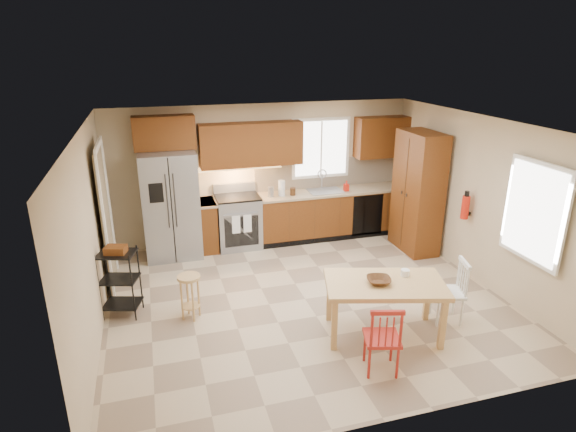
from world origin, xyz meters
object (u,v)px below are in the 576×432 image
at_px(dining_table, 383,309).
at_px(utility_cart, 120,283).
at_px(fire_extinguisher, 465,207).
at_px(bar_stool, 190,297).
at_px(chair_white, 448,291).
at_px(soap_bottle, 346,186).
at_px(refrigerator, 171,205).
at_px(range_stove, 238,222).
at_px(table_bowl, 379,284).
at_px(pantry, 418,192).
at_px(table_jar, 405,274).
at_px(chair_red, 382,337).

relative_size(dining_table, utility_cart, 1.53).
height_order(fire_extinguisher, bar_stool, fire_extinguisher).
relative_size(chair_white, utility_cart, 0.90).
height_order(fire_extinguisher, utility_cart, fire_extinguisher).
bearing_deg(soap_bottle, refrigerator, 179.55).
bearing_deg(utility_cart, fire_extinguisher, 14.93).
bearing_deg(fire_extinguisher, soap_bottle, 120.53).
height_order(range_stove, soap_bottle, soap_bottle).
xyz_separation_m(fire_extinguisher, table_bowl, (-2.06, -1.25, -0.38)).
distance_m(soap_bottle, bar_stool, 3.83).
height_order(range_stove, pantry, pantry).
relative_size(range_stove, utility_cart, 0.97).
relative_size(table_bowl, bar_stool, 0.47).
relative_size(refrigerator, fire_extinguisher, 5.06).
bearing_deg(table_jar, range_stove, 115.63).
bearing_deg(fire_extinguisher, chair_red, -140.69).
distance_m(dining_table, bar_stool, 2.52).
relative_size(refrigerator, soap_bottle, 9.53).
bearing_deg(range_stove, bar_stool, -115.69).
xyz_separation_m(table_bowl, utility_cart, (-3.07, 1.41, -0.24)).
height_order(range_stove, bar_stool, range_stove).
bearing_deg(chair_red, utility_cart, 159.62).
xyz_separation_m(refrigerator, table_bowl, (2.27, -3.22, -0.19)).
bearing_deg(bar_stool, soap_bottle, 45.79).
distance_m(refrigerator, chair_white, 4.61).
relative_size(refrigerator, utility_cart, 1.92).
bearing_deg(table_jar, dining_table, -164.05).
bearing_deg(refrigerator, range_stove, 2.99).
bearing_deg(chair_red, pantry, 70.09).
distance_m(chair_white, bar_stool, 3.39).
bearing_deg(soap_bottle, table_jar, -99.13).
bearing_deg(fire_extinguisher, chair_white, -130.35).
bearing_deg(bar_stool, range_stove, 75.47).
distance_m(dining_table, table_bowl, 0.37).
xyz_separation_m(refrigerator, dining_table, (2.36, -3.22, -0.56)).
height_order(range_stove, utility_cart, utility_cart).
bearing_deg(pantry, refrigerator, 167.38).
relative_size(pantry, utility_cart, 2.22).
height_order(range_stove, fire_extinguisher, fire_extinguisher).
bearing_deg(pantry, soap_bottle, 136.55).
bearing_deg(range_stove, soap_bottle, -2.40).
height_order(refrigerator, chair_white, refrigerator).
distance_m(fire_extinguisher, chair_white, 1.71).
xyz_separation_m(pantry, fire_extinguisher, (0.20, -1.05, 0.05)).
height_order(table_bowl, table_jar, table_jar).
relative_size(chair_red, bar_stool, 1.37).
bearing_deg(table_jar, table_bowl, -167.47).
bearing_deg(range_stove, dining_table, -69.71).
bearing_deg(table_jar, chair_red, -132.01).
height_order(range_stove, table_jar, range_stove).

